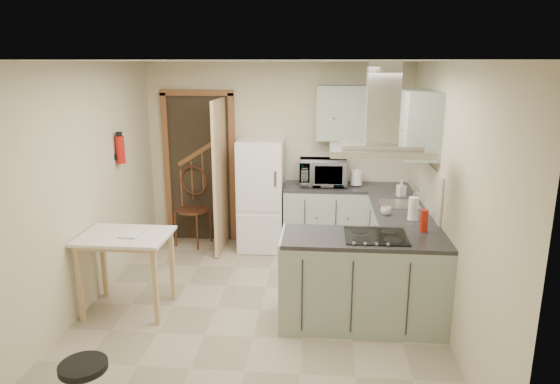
# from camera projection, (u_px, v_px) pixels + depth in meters

# --- Properties ---
(floor) EXTENTS (4.20, 4.20, 0.00)m
(floor) POSITION_uv_depth(u_px,v_px,m) (260.00, 310.00, 5.17)
(floor) COLOR tan
(floor) RESTS_ON ground
(ceiling) EXTENTS (4.20, 4.20, 0.00)m
(ceiling) POSITION_uv_depth(u_px,v_px,m) (258.00, 61.00, 4.54)
(ceiling) COLOR silver
(ceiling) RESTS_ON back_wall
(back_wall) EXTENTS (3.60, 0.00, 3.60)m
(back_wall) POSITION_uv_depth(u_px,v_px,m) (278.00, 155.00, 6.88)
(back_wall) COLOR beige
(back_wall) RESTS_ON floor
(left_wall) EXTENTS (0.00, 4.20, 4.20)m
(left_wall) POSITION_uv_depth(u_px,v_px,m) (81.00, 189.00, 5.01)
(left_wall) COLOR beige
(left_wall) RESTS_ON floor
(right_wall) EXTENTS (0.00, 4.20, 4.20)m
(right_wall) POSITION_uv_depth(u_px,v_px,m) (448.00, 197.00, 4.71)
(right_wall) COLOR beige
(right_wall) RESTS_ON floor
(doorway) EXTENTS (1.10, 0.12, 2.10)m
(doorway) POSITION_uv_depth(u_px,v_px,m) (200.00, 168.00, 7.00)
(doorway) COLOR brown
(doorway) RESTS_ON floor
(fridge) EXTENTS (0.60, 0.60, 1.50)m
(fridge) POSITION_uv_depth(u_px,v_px,m) (261.00, 195.00, 6.74)
(fridge) COLOR white
(fridge) RESTS_ON floor
(counter_back) EXTENTS (1.08, 0.60, 0.90)m
(counter_back) POSITION_uv_depth(u_px,v_px,m) (325.00, 218.00, 6.74)
(counter_back) COLOR #9EB2A0
(counter_back) RESTS_ON floor
(counter_right) EXTENTS (0.60, 1.95, 0.90)m
(counter_right) POSITION_uv_depth(u_px,v_px,m) (394.00, 236.00, 6.02)
(counter_right) COLOR #9EB2A0
(counter_right) RESTS_ON floor
(splashback) EXTENTS (1.68, 0.02, 0.50)m
(splashback) POSITION_uv_depth(u_px,v_px,m) (348.00, 163.00, 6.82)
(splashback) COLOR beige
(splashback) RESTS_ON counter_back
(wall_cabinet_back) EXTENTS (0.85, 0.35, 0.70)m
(wall_cabinet_back) POSITION_uv_depth(u_px,v_px,m) (349.00, 113.00, 6.49)
(wall_cabinet_back) COLOR #9EB2A0
(wall_cabinet_back) RESTS_ON back_wall
(wall_cabinet_right) EXTENTS (0.35, 0.90, 0.70)m
(wall_cabinet_right) POSITION_uv_depth(u_px,v_px,m) (417.00, 123.00, 5.40)
(wall_cabinet_right) COLOR #9EB2A0
(wall_cabinet_right) RESTS_ON right_wall
(peninsula) EXTENTS (1.55, 0.65, 0.90)m
(peninsula) POSITION_uv_depth(u_px,v_px,m) (363.00, 280.00, 4.80)
(peninsula) COLOR #9EB2A0
(peninsula) RESTS_ON floor
(hob) EXTENTS (0.58, 0.50, 0.01)m
(hob) POSITION_uv_depth(u_px,v_px,m) (376.00, 236.00, 4.68)
(hob) COLOR black
(hob) RESTS_ON peninsula
(extractor_hood) EXTENTS (0.90, 0.55, 0.10)m
(extractor_hood) POSITION_uv_depth(u_px,v_px,m) (380.00, 150.00, 4.48)
(extractor_hood) COLOR silver
(extractor_hood) RESTS_ON ceiling
(sink) EXTENTS (0.45, 0.40, 0.01)m
(sink) POSITION_uv_depth(u_px,v_px,m) (399.00, 204.00, 5.74)
(sink) COLOR silver
(sink) RESTS_ON counter_right
(fire_extinguisher) EXTENTS (0.10, 0.10, 0.32)m
(fire_extinguisher) POSITION_uv_depth(u_px,v_px,m) (120.00, 150.00, 5.81)
(fire_extinguisher) COLOR #B2140F
(fire_extinguisher) RESTS_ON left_wall
(drop_leaf_table) EXTENTS (0.88, 0.66, 0.82)m
(drop_leaf_table) POSITION_uv_depth(u_px,v_px,m) (128.00, 273.00, 5.08)
(drop_leaf_table) COLOR #DCA887
(drop_leaf_table) RESTS_ON floor
(bentwood_chair) EXTENTS (0.56, 0.56, 0.99)m
(bentwood_chair) POSITION_uv_depth(u_px,v_px,m) (193.00, 210.00, 6.93)
(bentwood_chair) COLOR #4C2C19
(bentwood_chair) RESTS_ON floor
(microwave) EXTENTS (0.63, 0.44, 0.34)m
(microwave) POSITION_uv_depth(u_px,v_px,m) (323.00, 173.00, 6.61)
(microwave) COLOR black
(microwave) RESTS_ON counter_back
(kettle) EXTENTS (0.17, 0.17, 0.23)m
(kettle) POSITION_uv_depth(u_px,v_px,m) (357.00, 178.00, 6.57)
(kettle) COLOR white
(kettle) RESTS_ON counter_back
(cereal_box) EXTENTS (0.10, 0.18, 0.26)m
(cereal_box) POSITION_uv_depth(u_px,v_px,m) (336.00, 174.00, 6.71)
(cereal_box) COLOR #BF6416
(cereal_box) RESTS_ON counter_back
(soap_bottle) EXTENTS (0.12, 0.12, 0.20)m
(soap_bottle) POSITION_uv_depth(u_px,v_px,m) (401.00, 188.00, 6.08)
(soap_bottle) COLOR #A09DA9
(soap_bottle) RESTS_ON counter_right
(paper_towel) EXTENTS (0.10, 0.10, 0.25)m
(paper_towel) POSITION_uv_depth(u_px,v_px,m) (413.00, 208.00, 5.15)
(paper_towel) COLOR white
(paper_towel) RESTS_ON counter_right
(cup) EXTENTS (0.12, 0.12, 0.09)m
(cup) POSITION_uv_depth(u_px,v_px,m) (386.00, 211.00, 5.34)
(cup) COLOR silver
(cup) RESTS_ON counter_right
(red_bottle) EXTENTS (0.10, 0.10, 0.22)m
(red_bottle) POSITION_uv_depth(u_px,v_px,m) (424.00, 221.00, 4.80)
(red_bottle) COLOR red
(red_bottle) RESTS_ON peninsula
(book) EXTENTS (0.18, 0.24, 0.11)m
(book) POSITION_uv_depth(u_px,v_px,m) (122.00, 230.00, 4.96)
(book) COLOR maroon
(book) RESTS_ON drop_leaf_table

